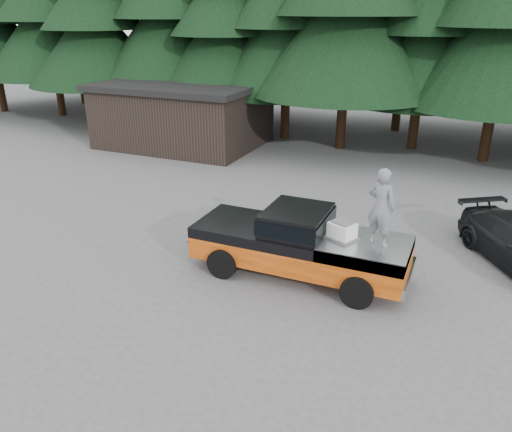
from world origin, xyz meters
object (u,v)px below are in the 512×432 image
at_px(pickup_truck, 299,253).
at_px(utility_building, 184,113).
at_px(air_compressor, 342,231).
at_px(man_on_bed, 381,207).

bearing_deg(pickup_truck, utility_building, 132.71).
bearing_deg(air_compressor, utility_building, 159.22).
height_order(pickup_truck, utility_building, utility_building).
xyz_separation_m(man_on_bed, utility_building, (-12.55, 11.35, -0.67)).
bearing_deg(utility_building, pickup_truck, -47.29).
relative_size(pickup_truck, man_on_bed, 2.99).
relative_size(air_compressor, utility_building, 0.07).
xyz_separation_m(air_compressor, man_on_bed, (0.91, 0.07, 0.79)).
height_order(air_compressor, man_on_bed, man_on_bed).
bearing_deg(utility_building, man_on_bed, -42.13).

